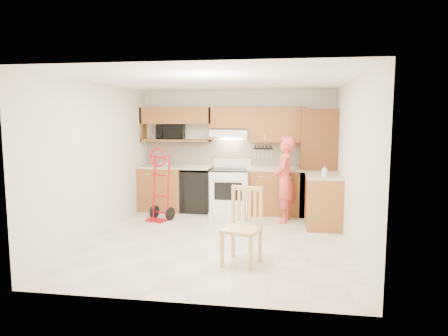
% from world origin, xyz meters
% --- Properties ---
extents(floor, '(4.00, 4.50, 0.02)m').
position_xyz_m(floor, '(0.00, 0.00, -0.01)').
color(floor, beige).
rests_on(floor, ground).
extents(ceiling, '(4.00, 4.50, 0.02)m').
position_xyz_m(ceiling, '(0.00, 0.00, 2.51)').
color(ceiling, white).
rests_on(ceiling, ground).
extents(wall_back, '(4.00, 0.02, 2.50)m').
position_xyz_m(wall_back, '(0.00, 2.26, 1.25)').
color(wall_back, silver).
rests_on(wall_back, ground).
extents(wall_front, '(4.00, 0.02, 2.50)m').
position_xyz_m(wall_front, '(0.00, -2.26, 1.25)').
color(wall_front, silver).
rests_on(wall_front, ground).
extents(wall_left, '(0.02, 4.50, 2.50)m').
position_xyz_m(wall_left, '(-2.01, 0.00, 1.25)').
color(wall_left, silver).
rests_on(wall_left, ground).
extents(wall_right, '(0.02, 4.50, 2.50)m').
position_xyz_m(wall_right, '(2.01, 0.00, 1.25)').
color(wall_right, silver).
rests_on(wall_right, ground).
extents(backsplash, '(3.92, 0.03, 0.55)m').
position_xyz_m(backsplash, '(0.00, 2.23, 1.20)').
color(backsplash, beige).
rests_on(backsplash, wall_back).
extents(lower_cab_left, '(0.90, 0.60, 0.90)m').
position_xyz_m(lower_cab_left, '(-1.55, 1.95, 0.45)').
color(lower_cab_left, brown).
rests_on(lower_cab_left, ground).
extents(dishwasher, '(0.60, 0.60, 0.85)m').
position_xyz_m(dishwasher, '(-0.80, 1.95, 0.42)').
color(dishwasher, black).
rests_on(dishwasher, ground).
extents(lower_cab_right, '(1.14, 0.60, 0.90)m').
position_xyz_m(lower_cab_right, '(0.83, 1.95, 0.45)').
color(lower_cab_right, brown).
rests_on(lower_cab_right, ground).
extents(countertop_left, '(1.50, 0.63, 0.04)m').
position_xyz_m(countertop_left, '(-1.25, 1.95, 0.92)').
color(countertop_left, '#BBAF96').
rests_on(countertop_left, lower_cab_left).
extents(countertop_right, '(1.14, 0.63, 0.04)m').
position_xyz_m(countertop_right, '(0.83, 1.95, 0.92)').
color(countertop_right, '#BBAF96').
rests_on(countertop_right, lower_cab_right).
extents(cab_return_right, '(0.60, 1.00, 0.90)m').
position_xyz_m(cab_return_right, '(1.70, 1.15, 0.45)').
color(cab_return_right, brown).
rests_on(cab_return_right, ground).
extents(countertop_return, '(0.63, 1.00, 0.04)m').
position_xyz_m(countertop_return, '(1.70, 1.15, 0.92)').
color(countertop_return, '#BBAF96').
rests_on(countertop_return, cab_return_right).
extents(pantry_tall, '(0.70, 0.60, 2.10)m').
position_xyz_m(pantry_tall, '(1.65, 1.95, 1.05)').
color(pantry_tall, brown).
rests_on(pantry_tall, ground).
extents(upper_cab_left, '(1.50, 0.33, 0.34)m').
position_xyz_m(upper_cab_left, '(-1.25, 2.08, 1.98)').
color(upper_cab_left, brown).
rests_on(upper_cab_left, wall_back).
extents(upper_shelf_mw, '(1.50, 0.33, 0.04)m').
position_xyz_m(upper_shelf_mw, '(-1.25, 2.08, 1.47)').
color(upper_shelf_mw, brown).
rests_on(upper_shelf_mw, wall_back).
extents(upper_cab_center, '(0.76, 0.33, 0.44)m').
position_xyz_m(upper_cab_center, '(-0.12, 2.08, 1.94)').
color(upper_cab_center, brown).
rests_on(upper_cab_center, wall_back).
extents(upper_cab_right, '(1.14, 0.33, 0.70)m').
position_xyz_m(upper_cab_right, '(0.83, 2.08, 1.80)').
color(upper_cab_right, brown).
rests_on(upper_cab_right, wall_back).
extents(range_hood, '(0.76, 0.46, 0.14)m').
position_xyz_m(range_hood, '(-0.12, 2.02, 1.63)').
color(range_hood, white).
rests_on(range_hood, wall_back).
extents(knife_strip, '(0.40, 0.05, 0.29)m').
position_xyz_m(knife_strip, '(0.55, 2.21, 1.24)').
color(knife_strip, black).
rests_on(knife_strip, backsplash).
extents(microwave, '(0.59, 0.42, 0.31)m').
position_xyz_m(microwave, '(-1.37, 2.08, 1.65)').
color(microwave, black).
rests_on(microwave, upper_shelf_mw).
extents(range, '(0.74, 0.98, 1.10)m').
position_xyz_m(range, '(-0.06, 1.64, 0.55)').
color(range, white).
rests_on(range, ground).
extents(person, '(0.44, 0.62, 1.60)m').
position_xyz_m(person, '(1.01, 1.35, 0.80)').
color(person, '#D54A44').
rests_on(person, ground).
extents(hand_truck, '(0.60, 0.58, 1.24)m').
position_xyz_m(hand_truck, '(-1.34, 1.09, 0.62)').
color(hand_truck, '#B10C14').
rests_on(hand_truck, ground).
extents(dining_chair, '(0.57, 0.60, 1.02)m').
position_xyz_m(dining_chair, '(0.47, -1.00, 0.51)').
color(dining_chair, '#DEAA7D').
rests_on(dining_chair, ground).
extents(soap_bottle, '(0.10, 0.11, 0.18)m').
position_xyz_m(soap_bottle, '(1.70, 1.01, 1.03)').
color(soap_bottle, white).
rests_on(soap_bottle, countertop_return).
extents(bowl, '(0.22, 0.22, 0.05)m').
position_xyz_m(bowl, '(-1.50, 1.95, 0.97)').
color(bowl, white).
rests_on(bowl, countertop_left).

